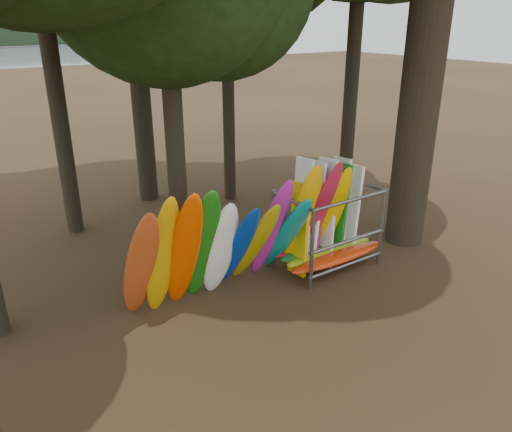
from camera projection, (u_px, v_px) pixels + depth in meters
ground at (290, 291)px, 11.77m from camera, size 120.00×120.00×0.00m
kayak_row at (245, 239)px, 11.22m from camera, size 5.76×1.87×3.14m
storage_rack at (327, 230)px, 12.68m from camera, size 3.03×1.51×2.88m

